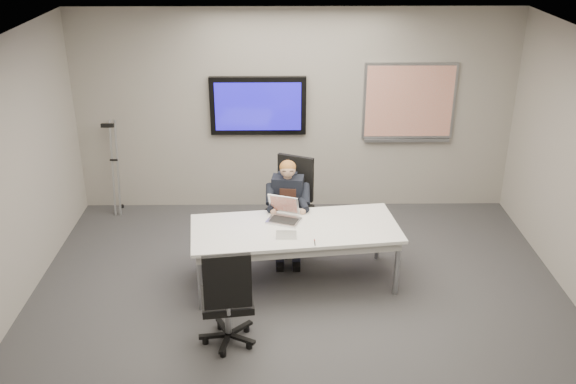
{
  "coord_description": "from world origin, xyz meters",
  "views": [
    {
      "loc": [
        -0.2,
        -5.43,
        3.99
      ],
      "look_at": [
        -0.12,
        1.02,
        1.09
      ],
      "focal_mm": 40.0,
      "sensor_mm": 36.0,
      "label": 1
    }
  ],
  "objects_px": {
    "conference_table": "(295,234)",
    "office_chair_near": "(228,315)",
    "office_chair_far": "(289,221)",
    "seated_person": "(288,221)",
    "laptop": "(284,214)"
  },
  "relations": [
    {
      "from": "office_chair_near",
      "to": "laptop",
      "type": "height_order",
      "value": "office_chair_near"
    },
    {
      "from": "office_chair_far",
      "to": "office_chair_near",
      "type": "relative_size",
      "value": 1.05
    },
    {
      "from": "conference_table",
      "to": "laptop",
      "type": "xyz_separation_m",
      "value": [
        -0.13,
        0.22,
        0.15
      ]
    },
    {
      "from": "office_chair_far",
      "to": "office_chair_near",
      "type": "xyz_separation_m",
      "value": [
        -0.62,
        -1.98,
        -0.02
      ]
    },
    {
      "from": "conference_table",
      "to": "office_chair_far",
      "type": "relative_size",
      "value": 2.05
    },
    {
      "from": "seated_person",
      "to": "conference_table",
      "type": "bearing_deg",
      "value": -75.62
    },
    {
      "from": "conference_table",
      "to": "office_chair_far",
      "type": "distance_m",
      "value": 0.88
    },
    {
      "from": "conference_table",
      "to": "office_chair_near",
      "type": "xyz_separation_m",
      "value": [
        -0.68,
        -1.14,
        -0.28
      ]
    },
    {
      "from": "office_chair_far",
      "to": "seated_person",
      "type": "xyz_separation_m",
      "value": [
        -0.02,
        -0.24,
        0.13
      ]
    },
    {
      "from": "laptop",
      "to": "office_chair_far",
      "type": "bearing_deg",
      "value": 103.84
    },
    {
      "from": "office_chair_near",
      "to": "seated_person",
      "type": "bearing_deg",
      "value": -117.12
    },
    {
      "from": "conference_table",
      "to": "laptop",
      "type": "height_order",
      "value": "laptop"
    },
    {
      "from": "seated_person",
      "to": "laptop",
      "type": "bearing_deg",
      "value": -90.54
    },
    {
      "from": "office_chair_far",
      "to": "laptop",
      "type": "distance_m",
      "value": 0.75
    },
    {
      "from": "office_chair_near",
      "to": "seated_person",
      "type": "xyz_separation_m",
      "value": [
        0.6,
        1.73,
        0.14
      ]
    }
  ]
}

